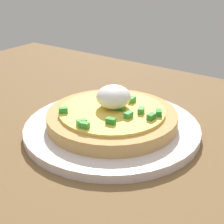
% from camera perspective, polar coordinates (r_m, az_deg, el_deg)
% --- Properties ---
extents(dining_table, '(1.21, 0.76, 0.02)m').
position_cam_1_polar(dining_table, '(0.45, 4.43, -9.58)').
color(dining_table, brown).
rests_on(dining_table, ground).
extents(plate, '(0.26, 0.26, 0.01)m').
position_cam_1_polar(plate, '(0.51, -0.00, -2.68)').
color(plate, silver).
rests_on(plate, dining_table).
extents(pizza, '(0.19, 0.19, 0.06)m').
position_cam_1_polar(pizza, '(0.50, 0.03, -0.56)').
color(pizza, tan).
rests_on(pizza, plate).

